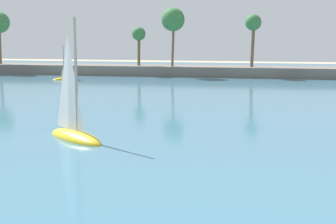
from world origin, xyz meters
The scene contains 4 objects.
sea centered at (0.00, 65.99, 0.03)m, with size 220.00×113.24×0.06m, color teal.
palm_headland centered at (-4.32, 82.46, 2.23)m, with size 117.55×6.52×11.86m.
sailboat_near_shore centered at (-26.24, 71.80, 0.60)m, with size 3.87×3.77×6.02m.
sailboat_mid_bay centered at (-7.89, 27.68, 0.91)m, with size 6.21×5.68×9.40m.
Camera 1 is at (5.72, -7.42, 7.83)m, focal length 55.14 mm.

